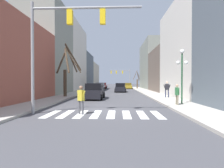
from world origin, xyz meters
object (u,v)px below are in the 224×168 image
street_lamp_right_corner (182,65)px  street_tree_left_far (137,81)px  car_parked_right_near (100,87)px  street_tree_right_near (67,70)px  car_driving_away_lane (94,92)px  car_parked_right_mid (128,86)px  pedestrian_near_right_corner (177,93)px  traffic_signal_near (63,33)px  traffic_signal_far (122,74)px  pedestrian_waiting_at_curb (167,88)px  pedestrian_on_right_sidewalk (81,97)px  car_parked_left_far (120,88)px  car_parked_right_far (103,86)px

street_lamp_right_corner → street_tree_left_far: (-0.29, 30.82, -1.30)m
car_parked_right_near → street_tree_right_near: (-2.03, -18.30, 2.49)m
street_tree_right_near → street_lamp_right_corner: bearing=-30.1°
street_tree_right_near → car_driving_away_lane: bearing=-23.9°
car_parked_right_mid → pedestrian_near_right_corner: bearing=-176.5°
pedestrian_near_right_corner → car_parked_right_mid: bearing=0.1°
traffic_signal_near → street_lamp_right_corner: (8.40, 4.01, -1.56)m
traffic_signal_far → traffic_signal_near: bearing=-95.8°
pedestrian_waiting_at_curb → street_tree_left_far: bearing=-82.7°
pedestrian_on_right_sidewalk → pedestrian_waiting_at_curb: bearing=-90.3°
car_parked_right_near → traffic_signal_far: bearing=-21.2°
street_tree_right_near → street_tree_left_far: bearing=65.6°
car_parked_right_mid → pedestrian_on_right_sidewalk: bearing=172.5°
car_parked_right_mid → car_driving_away_lane: (-5.17, -26.85, 0.09)m
street_lamp_right_corner → car_parked_left_far: street_lamp_right_corner is taller
street_tree_right_near → traffic_signal_far: bearing=77.2°
car_parked_right_far → street_tree_left_far: size_ratio=1.04×
street_tree_left_far → car_parked_right_near: bearing=-146.3°
traffic_signal_far → car_parked_left_far: (-0.67, -20.57, -3.40)m
traffic_signal_far → car_parked_left_far: traffic_signal_far is taller
car_driving_away_lane → pedestrian_near_right_corner: car_driving_away_lane is taller
street_lamp_right_corner → pedestrian_waiting_at_curb: street_lamp_right_corner is taller
car_parked_left_far → pedestrian_near_right_corner: (4.19, -18.21, 0.32)m
street_lamp_right_corner → street_tree_left_far: size_ratio=0.94×
street_lamp_right_corner → car_parked_right_mid: size_ratio=0.97×
car_parked_right_far → street_tree_left_far: bearing=-97.8°
car_parked_right_far → street_tree_right_near: 25.71m
street_lamp_right_corner → car_parked_right_far: size_ratio=0.91×
pedestrian_on_right_sidewalk → pedestrian_waiting_at_curb: 12.21m
car_parked_left_far → street_tree_right_near: street_tree_right_near is taller
car_parked_right_mid → pedestrian_near_right_corner: (1.98, -32.52, 0.36)m
car_parked_right_mid → pedestrian_waiting_at_curb: size_ratio=2.54×
traffic_signal_near → traffic_signal_far: bearing=84.2°
pedestrian_near_right_corner → car_parked_left_far: bearing=9.6°
car_parked_right_near → street_tree_left_far: size_ratio=1.00×
pedestrian_near_right_corner → street_tree_left_far: street_tree_left_far is taller
car_parked_left_far → pedestrian_waiting_at_curb: bearing=-156.9°
street_lamp_right_corner → car_parked_right_mid: bearing=94.7°
pedestrian_near_right_corner → street_tree_right_near: (-10.68, 7.23, 2.19)m
street_lamp_right_corner → car_driving_away_lane: bearing=147.3°
car_parked_left_far → pedestrian_near_right_corner: bearing=-167.0°
car_parked_left_far → car_parked_right_mid: car_parked_left_far is taller
traffic_signal_near → street_tree_left_far: bearing=76.9°
car_parked_right_mid → street_tree_right_near: size_ratio=0.71×
car_parked_right_near → pedestrian_on_right_sidewalk: (1.95, -28.85, 0.23)m
car_parked_right_near → street_tree_left_far: bearing=-56.3°
traffic_signal_near → traffic_signal_far: size_ratio=1.05×
traffic_signal_near → car_parked_right_near: (-0.86, 28.84, -4.04)m
pedestrian_waiting_at_curb → traffic_signal_near: bearing=53.3°
car_driving_away_lane → street_tree_left_far: 26.93m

